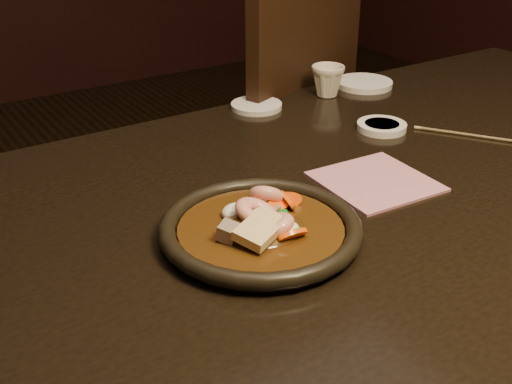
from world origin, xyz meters
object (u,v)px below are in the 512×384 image
table (398,212)px  chair (260,150)px  plate (261,230)px  tea_cup (328,80)px

table → chair: chair is taller
plate → tea_cup: size_ratio=3.82×
table → tea_cup: tea_cup is taller
tea_cup → chair: bearing=95.1°
table → tea_cup: (0.14, 0.38, 0.11)m
plate → chair: bearing=56.4°
plate → tea_cup: (0.46, 0.43, 0.02)m
table → tea_cup: 0.42m
chair → plate: 0.83m
chair → tea_cup: (0.02, -0.24, 0.25)m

